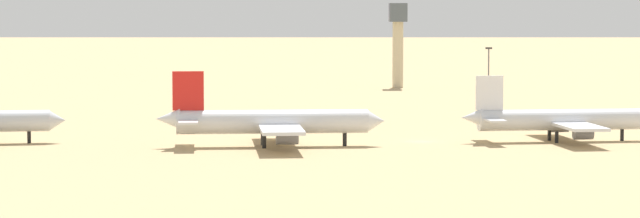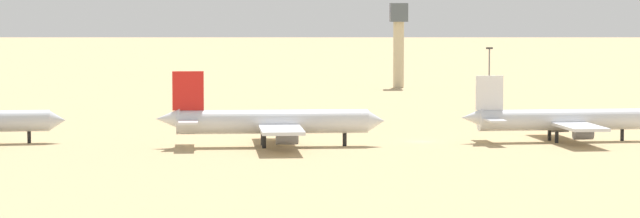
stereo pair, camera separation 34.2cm
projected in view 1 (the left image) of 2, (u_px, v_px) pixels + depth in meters
The scene contains 5 objects.
ground at pixel (420, 142), 260.67m from camera, with size 4000.00×4000.00×0.00m, color tan.
parked_jet_red_2 at pixel (270, 122), 251.20m from camera, with size 40.79×34.31×13.48m.
parked_jet_white_3 at pixel (559, 120), 260.15m from camera, with size 37.08×31.34×12.24m.
control_tower at pixel (398, 37), 421.60m from camera, with size 5.20×5.20×25.16m.
light_pole_west at pixel (489, 67), 385.50m from camera, with size 1.80×0.50×13.24m.
Camera 1 is at (-26.23, -258.78, 25.87)m, focal length 79.63 mm.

